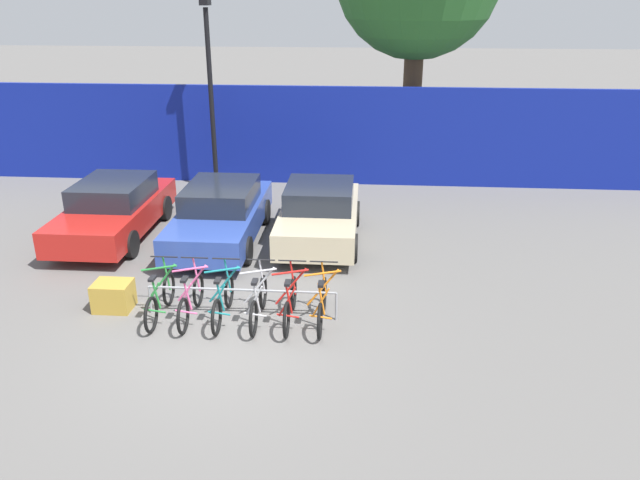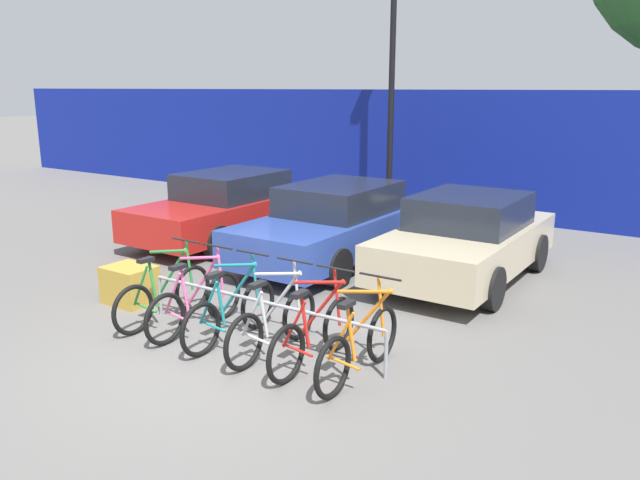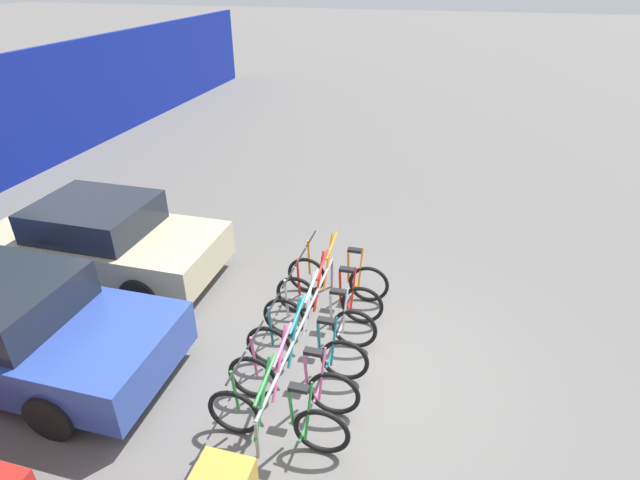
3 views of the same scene
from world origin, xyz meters
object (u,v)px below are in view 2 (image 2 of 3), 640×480
bike_rack (259,306)px  bicycle_orange (359,346)px  bicycle_green (164,295)px  car_blue (337,223)px  lamp_post (392,86)px  bicycle_teal (231,312)px  bicycle_red (314,334)px  cargo_crate (130,285)px  car_beige (467,238)px  bicycle_silver (273,323)px  bicycle_pink (196,303)px  car_red (229,206)px

bike_rack → bicycle_orange: 1.52m
bicycle_green → car_blue: (0.28, 3.89, 0.31)m
bicycle_orange → car_blue: (-2.73, 3.89, 0.31)m
bicycle_green → lamp_post: 8.46m
bicycle_teal → lamp_post: 8.66m
bicycle_red → cargo_crate: bearing=174.4°
bicycle_green → cargo_crate: bicycle_green is taller
car_beige → cargo_crate: car_beige is taller
bicycle_orange → car_blue: size_ratio=0.38×
car_beige → bicycle_silver: bearing=-101.1°
bicycle_pink → cargo_crate: bearing=173.7°
car_blue → car_red: bearing=177.2°
bicycle_green → bicycle_teal: (1.18, 0.00, 0.00)m
bicycle_green → bicycle_red: size_ratio=1.00×
car_beige → lamp_post: lamp_post is taller
bicycle_red → bicycle_orange: size_ratio=1.00×
bicycle_silver → bicycle_teal: bearing=179.1°
bicycle_green → bicycle_silver: (1.84, 0.00, 0.00)m
bike_rack → car_beige: 4.10m
cargo_crate → bicycle_green: bearing=-14.3°
bicycle_pink → bicycle_orange: size_ratio=1.00×
bike_rack → bicycle_green: 1.52m
car_beige → cargo_crate: size_ratio=5.74×
bicycle_pink → bicycle_silver: bearing=2.8°
bike_rack → bicycle_green: bearing=-174.4°
bicycle_orange → car_red: car_red is taller
car_red → car_blue: (2.70, -0.13, 0.00)m
bicycle_silver → car_blue: size_ratio=0.38×
car_beige → lamp_post: size_ratio=0.73×
bicycle_teal → lamp_post: size_ratio=0.31×
lamp_post → car_blue: bearing=-75.1°
car_blue → bicycle_silver: bearing=-68.2°
bike_rack → bicycle_pink: 0.94m
bicycle_silver → lamp_post: 8.83m
car_red → lamp_post: (1.61, 3.95, 2.41)m
bicycle_pink → bicycle_red: size_ratio=1.00×
bicycle_teal → cargo_crate: (-2.19, 0.26, -0.10)m
bicycle_silver → bicycle_pink: bearing=179.1°
bicycle_teal → cargo_crate: bearing=174.5°
car_blue → lamp_post: bearing=104.9°
bicycle_silver → bicycle_orange: bearing=-0.9°
bicycle_green → lamp_post: (-0.81, 7.97, 2.72)m
bike_rack → bicycle_green: (-1.51, -0.15, -0.11)m
bicycle_red → car_beige: size_ratio=0.43×
bike_rack → bicycle_pink: (-0.93, -0.15, -0.11)m
bicycle_teal → bicycle_orange: 1.83m
bicycle_pink → bicycle_orange: bearing=2.8°
car_red → bicycle_red: bearing=-39.7°
bicycle_green → bicycle_silver: size_ratio=1.00×
bicycle_silver → car_blue: 4.20m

